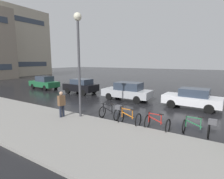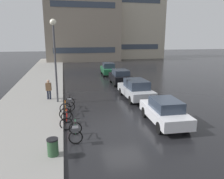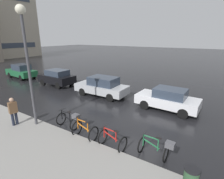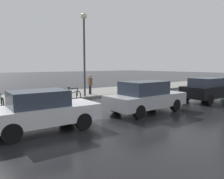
{
  "view_description": "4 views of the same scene",
  "coord_description": "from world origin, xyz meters",
  "px_view_note": "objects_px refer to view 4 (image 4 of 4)",
  "views": [
    {
      "loc": [
        -11.71,
        -2.61,
        3.48
      ],
      "look_at": [
        0.61,
        5.04,
        1.12
      ],
      "focal_mm": 28.0,
      "sensor_mm": 36.0,
      "label": 1
    },
    {
      "loc": [
        -3.39,
        -11.95,
        4.92
      ],
      "look_at": [
        -0.32,
        1.93,
        1.5
      ],
      "focal_mm": 35.0,
      "sensor_mm": 36.0,
      "label": 2
    },
    {
      "loc": [
        -9.06,
        -3.7,
        4.77
      ],
      "look_at": [
        -0.86,
        1.51,
        1.8
      ],
      "focal_mm": 28.0,
      "sensor_mm": 36.0,
      "label": 3
    },
    {
      "loc": [
        9.96,
        -3.79,
        2.41
      ],
      "look_at": [
        0.01,
        3.92,
        1.02
      ],
      "focal_mm": 35.0,
      "sensor_mm": 36.0,
      "label": 4
    }
  ],
  "objects_px": {
    "car_white": "(42,110)",
    "pedestrian": "(90,84)",
    "bicycle_second": "(23,99)",
    "car_silver": "(146,97)",
    "streetlamp": "(84,40)",
    "bicycle_third": "(48,97)",
    "car_black": "(207,89)",
    "bicycle_farthest": "(69,94)"
  },
  "relations": [
    {
      "from": "pedestrian",
      "to": "streetlamp",
      "type": "xyz_separation_m",
      "value": [
        0.67,
        -0.88,
        3.31
      ]
    },
    {
      "from": "bicycle_third",
      "to": "bicycle_farthest",
      "type": "height_order",
      "value": "bicycle_third"
    },
    {
      "from": "car_silver",
      "to": "car_black",
      "type": "distance_m",
      "value": 5.71
    },
    {
      "from": "pedestrian",
      "to": "car_silver",
      "type": "bearing_deg",
      "value": -7.67
    },
    {
      "from": "car_silver",
      "to": "car_white",
      "type": "bearing_deg",
      "value": -90.69
    },
    {
      "from": "bicycle_second",
      "to": "streetlamp",
      "type": "distance_m",
      "value": 6.03
    },
    {
      "from": "streetlamp",
      "to": "bicycle_farthest",
      "type": "bearing_deg",
      "value": -63.53
    },
    {
      "from": "car_white",
      "to": "streetlamp",
      "type": "height_order",
      "value": "streetlamp"
    },
    {
      "from": "bicycle_farthest",
      "to": "streetlamp",
      "type": "distance_m",
      "value": 4.23
    },
    {
      "from": "car_white",
      "to": "car_silver",
      "type": "xyz_separation_m",
      "value": [
        0.06,
        5.4,
        0.05
      ]
    },
    {
      "from": "car_silver",
      "to": "pedestrian",
      "type": "xyz_separation_m",
      "value": [
        -6.86,
        0.92,
        0.15
      ]
    },
    {
      "from": "bicycle_third",
      "to": "car_white",
      "type": "height_order",
      "value": "car_white"
    },
    {
      "from": "streetlamp",
      "to": "car_white",
      "type": "bearing_deg",
      "value": -41.63
    },
    {
      "from": "car_silver",
      "to": "bicycle_second",
      "type": "bearing_deg",
      "value": -140.98
    },
    {
      "from": "bicycle_second",
      "to": "bicycle_third",
      "type": "height_order",
      "value": "bicycle_third"
    },
    {
      "from": "bicycle_third",
      "to": "bicycle_farthest",
      "type": "relative_size",
      "value": 0.8
    },
    {
      "from": "car_silver",
      "to": "car_black",
      "type": "relative_size",
      "value": 1.18
    },
    {
      "from": "car_white",
      "to": "streetlamp",
      "type": "xyz_separation_m",
      "value": [
        -6.13,
        5.44,
        3.51
      ]
    },
    {
      "from": "bicycle_third",
      "to": "streetlamp",
      "type": "bearing_deg",
      "value": 100.17
    },
    {
      "from": "bicycle_farthest",
      "to": "car_white",
      "type": "distance_m",
      "value": 6.47
    },
    {
      "from": "bicycle_second",
      "to": "bicycle_third",
      "type": "bearing_deg",
      "value": 91.94
    },
    {
      "from": "car_white",
      "to": "car_black",
      "type": "height_order",
      "value": "car_black"
    },
    {
      "from": "car_silver",
      "to": "car_black",
      "type": "xyz_separation_m",
      "value": [
        0.19,
        5.71,
        0.01
      ]
    },
    {
      "from": "car_white",
      "to": "pedestrian",
      "type": "distance_m",
      "value": 9.28
    },
    {
      "from": "bicycle_third",
      "to": "car_black",
      "type": "relative_size",
      "value": 0.3
    },
    {
      "from": "car_silver",
      "to": "streetlamp",
      "type": "relative_size",
      "value": 0.72
    },
    {
      "from": "bicycle_second",
      "to": "car_black",
      "type": "xyz_separation_m",
      "value": [
        5.79,
        10.25,
        0.42
      ]
    },
    {
      "from": "bicycle_third",
      "to": "streetlamp",
      "type": "xyz_separation_m",
      "value": [
        -0.54,
        3.04,
        3.86
      ]
    },
    {
      "from": "car_black",
      "to": "bicycle_farthest",
      "type": "bearing_deg",
      "value": -126.88
    },
    {
      "from": "bicycle_second",
      "to": "car_silver",
      "type": "xyz_separation_m",
      "value": [
        5.59,
        4.53,
        0.41
      ]
    },
    {
      "from": "bicycle_second",
      "to": "bicycle_third",
      "type": "xyz_separation_m",
      "value": [
        -0.05,
        1.54,
        0.01
      ]
    },
    {
      "from": "bicycle_second",
      "to": "pedestrian",
      "type": "bearing_deg",
      "value": 103.04
    },
    {
      "from": "car_black",
      "to": "car_white",
      "type": "bearing_deg",
      "value": -91.32
    },
    {
      "from": "bicycle_farthest",
      "to": "pedestrian",
      "type": "height_order",
      "value": "pedestrian"
    },
    {
      "from": "bicycle_third",
      "to": "car_silver",
      "type": "relative_size",
      "value": 0.26
    },
    {
      "from": "bicycle_second",
      "to": "car_black",
      "type": "relative_size",
      "value": 0.32
    },
    {
      "from": "bicycle_farthest",
      "to": "car_silver",
      "type": "relative_size",
      "value": 0.32
    },
    {
      "from": "car_black",
      "to": "car_silver",
      "type": "bearing_deg",
      "value": -91.92
    },
    {
      "from": "bicycle_third",
      "to": "streetlamp",
      "type": "relative_size",
      "value": 0.18
    },
    {
      "from": "car_white",
      "to": "car_silver",
      "type": "distance_m",
      "value": 5.4
    },
    {
      "from": "bicycle_second",
      "to": "bicycle_farthest",
      "type": "bearing_deg",
      "value": 84.97
    },
    {
      "from": "bicycle_farthest",
      "to": "pedestrian",
      "type": "relative_size",
      "value": 0.83
    }
  ]
}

